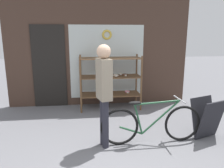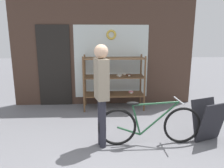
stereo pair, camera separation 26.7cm
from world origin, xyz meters
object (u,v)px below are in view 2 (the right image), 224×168
bicycle (150,125)px  pedestrian (102,88)px  sandwich_board (208,121)px  display_case (114,78)px

bicycle → pedestrian: (-0.81, -0.01, 0.66)m
sandwich_board → pedestrian: bearing=162.9°
display_case → sandwich_board: size_ratio=2.08×
pedestrian → sandwich_board: bearing=78.0°
display_case → bicycle: 2.04m
display_case → sandwich_board: bearing=-50.2°
sandwich_board → pedestrian: (-1.88, -0.08, 0.64)m
bicycle → sandwich_board: (1.07, 0.08, 0.02)m
bicycle → sandwich_board: bicycle is taller
pedestrian → display_case: bearing=155.7°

